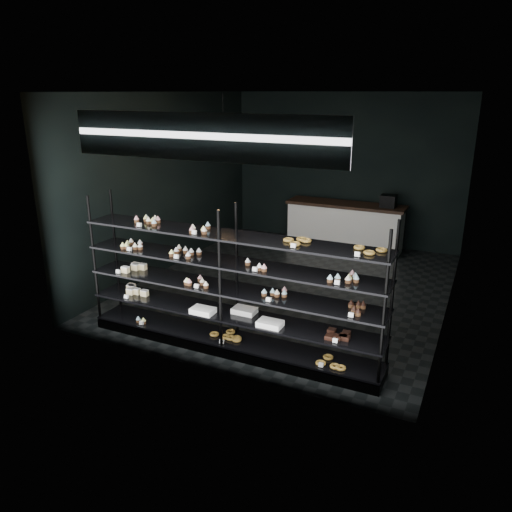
# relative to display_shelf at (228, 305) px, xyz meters

# --- Properties ---
(room) EXTENTS (5.01, 6.01, 3.20)m
(room) POSITION_rel_display_shelf_xyz_m (-0.04, 2.45, 0.97)
(room) COLOR black
(room) RESTS_ON ground
(display_shelf) EXTENTS (4.00, 0.50, 1.91)m
(display_shelf) POSITION_rel_display_shelf_xyz_m (0.00, 0.00, 0.00)
(display_shelf) COLOR black
(display_shelf) RESTS_ON room
(signage) EXTENTS (3.30, 0.05, 0.50)m
(signage) POSITION_rel_display_shelf_xyz_m (-0.04, -0.48, 2.12)
(signage) COLOR #0C0B39
(signage) RESTS_ON room
(pendant_lamp) EXTENTS (0.32, 0.32, 0.89)m
(pendant_lamp) POSITION_rel_display_shelf_xyz_m (-0.74, 1.31, 1.82)
(pendant_lamp) COLOR black
(pendant_lamp) RESTS_ON room
(service_counter) EXTENTS (2.46, 0.65, 1.23)m
(service_counter) POSITION_rel_display_shelf_xyz_m (0.16, 4.95, -0.13)
(service_counter) COLOR white
(service_counter) RESTS_ON room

